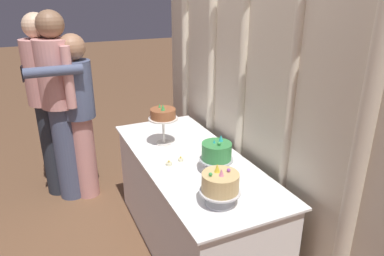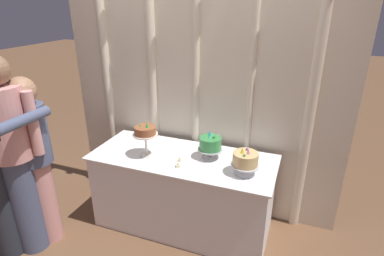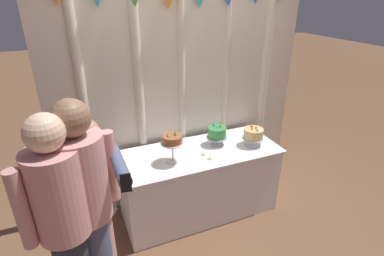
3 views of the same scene
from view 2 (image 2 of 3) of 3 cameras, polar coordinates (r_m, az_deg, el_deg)
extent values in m
plane|color=brown|center=(3.24, -2.28, -18.17)|extent=(24.00, 24.00, 0.00)
cube|color=beige|center=(3.07, 1.30, 7.01)|extent=(2.84, 0.04, 2.58)
cylinder|color=beige|center=(3.52, -15.18, 8.29)|extent=(0.09, 0.09, 2.58)
cylinder|color=beige|center=(3.24, -7.13, 7.68)|extent=(0.09, 0.09, 2.58)
cylinder|color=beige|center=(3.06, 0.67, 6.95)|extent=(0.07, 0.07, 2.58)
cylinder|color=beige|center=(2.93, 10.66, 5.82)|extent=(0.06, 0.06, 2.58)
cylinder|color=beige|center=(2.89, 21.10, 4.45)|extent=(0.09, 0.09, 2.58)
cube|color=white|center=(3.08, -1.66, -11.73)|extent=(1.66, 0.66, 0.75)
cube|color=white|center=(2.88, -1.74, -5.42)|extent=(1.71, 0.71, 0.01)
cylinder|color=silver|center=(2.93, -8.31, -4.86)|extent=(0.12, 0.12, 0.01)
cylinder|color=silver|center=(2.89, -8.43, -3.04)|extent=(0.02, 0.02, 0.20)
cylinder|color=silver|center=(2.84, -8.54, -1.18)|extent=(0.23, 0.23, 0.01)
cylinder|color=#995633|center=(2.83, -8.59, -0.42)|extent=(0.20, 0.20, 0.07)
cone|color=green|center=(2.79, -8.19, 0.61)|extent=(0.03, 0.03, 0.05)
cone|color=green|center=(2.82, -9.60, 0.57)|extent=(0.02, 0.02, 0.03)
cylinder|color=#B2B2B7|center=(2.87, 3.31, -5.33)|extent=(0.14, 0.14, 0.01)
cylinder|color=#B2B2B7|center=(2.85, 3.33, -4.62)|extent=(0.02, 0.02, 0.07)
cylinder|color=#B2B2B7|center=(2.83, 3.35, -3.91)|extent=(0.23, 0.23, 0.01)
cylinder|color=#388E47|center=(2.80, 3.38, -2.80)|extent=(0.20, 0.20, 0.11)
sphere|color=green|center=(2.76, 4.07, -1.64)|extent=(0.02, 0.02, 0.02)
cone|color=#2DB2B7|center=(2.81, 3.27, -0.95)|extent=(0.03, 0.03, 0.04)
cone|color=#2DB2B7|center=(2.77, 3.09, -1.59)|extent=(0.02, 0.02, 0.03)
cylinder|color=silver|center=(2.65, 9.58, -8.12)|extent=(0.17, 0.17, 0.01)
cylinder|color=silver|center=(2.63, 9.64, -7.41)|extent=(0.02, 0.02, 0.06)
cylinder|color=silver|center=(2.62, 9.69, -6.71)|extent=(0.24, 0.24, 0.01)
cylinder|color=#DBB775|center=(2.59, 9.77, -5.59)|extent=(0.21, 0.21, 0.11)
cone|color=pink|center=(2.55, 10.33, -4.24)|extent=(0.03, 0.03, 0.04)
sphere|color=purple|center=(2.60, 10.07, -3.85)|extent=(0.02, 0.02, 0.02)
cone|color=yellow|center=(2.55, 9.27, -3.99)|extent=(0.03, 0.03, 0.05)
sphere|color=green|center=(2.50, 9.58, -4.94)|extent=(0.02, 0.02, 0.02)
cylinder|color=beige|center=(2.80, -2.28, -5.91)|extent=(0.04, 0.04, 0.02)
sphere|color=#F9CC4C|center=(2.79, -2.29, -5.56)|extent=(0.01, 0.01, 0.01)
cylinder|color=beige|center=(2.71, -2.61, -6.94)|extent=(0.05, 0.05, 0.02)
sphere|color=#F9CC4C|center=(2.70, -2.61, -6.57)|extent=(0.01, 0.01, 0.01)
cylinder|color=#D6938E|center=(3.21, -25.33, -12.03)|extent=(0.25, 0.25, 0.82)
cylinder|color=#4C5675|center=(2.91, -27.49, -1.08)|extent=(0.34, 0.34, 0.52)
sphere|color=#A37556|center=(2.80, -28.87, 5.95)|extent=(0.23, 0.23, 0.23)
cube|color=maroon|center=(2.83, -29.42, -1.55)|extent=(0.04, 0.02, 0.33)
cylinder|color=#4C5675|center=(3.02, -30.38, -1.05)|extent=(0.08, 0.08, 0.45)
cylinder|color=#4C5675|center=(2.60, -28.54, 1.26)|extent=(0.08, 0.45, 0.08)
cylinder|color=#282D38|center=(3.19, -31.30, -12.38)|extent=(0.29, 0.29, 0.93)
cylinder|color=#D6938E|center=(2.76, -30.86, 0.11)|extent=(0.08, 0.08, 0.51)
cylinder|color=#4C5675|center=(3.14, -28.11, -12.19)|extent=(0.31, 0.31, 0.92)
cylinder|color=#D6938E|center=(2.82, -30.92, 0.76)|extent=(0.43, 0.43, 0.60)
cylinder|color=#D6938E|center=(2.72, -27.12, 0.71)|extent=(0.08, 0.08, 0.52)
camera|label=1|loc=(1.80, 59.41, 5.10)|focal=33.28mm
camera|label=3|loc=(2.14, -76.83, 11.06)|focal=28.16mm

